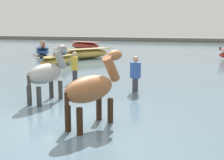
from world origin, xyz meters
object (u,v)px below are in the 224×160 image
at_px(person_wading_mid, 135,78).
at_px(boat_mid_outer, 43,51).
at_px(person_wading_close, 75,70).
at_px(boat_near_starboard, 57,61).
at_px(boat_far_offshore, 86,54).
at_px(horse_lead_chestnut, 92,90).
at_px(horse_trailing_grey, 47,75).
at_px(boat_far_inshore, 85,46).

bearing_deg(person_wading_mid, boat_mid_outer, 133.89).
bearing_deg(person_wading_close, boat_near_starboard, 127.41).
bearing_deg(boat_near_starboard, person_wading_close, -52.59).
xyz_separation_m(boat_far_offshore, boat_near_starboard, (-0.02, -4.12, -0.05)).
height_order(person_wading_close, person_wading_mid, same).
relative_size(horse_lead_chestnut, boat_near_starboard, 0.71).
bearing_deg(person_wading_close, boat_mid_outer, 128.00).
relative_size(horse_lead_chestnut, horse_trailing_grey, 1.01).
xyz_separation_m(person_wading_close, person_wading_mid, (2.83, -1.07, 0.00)).
xyz_separation_m(horse_lead_chestnut, boat_mid_outer, (-10.68, 14.94, -0.49)).
distance_m(boat_far_inshore, boat_near_starboard, 12.55).
bearing_deg(boat_far_offshore, boat_near_starboard, -90.32).
bearing_deg(boat_far_offshore, person_wading_mid, -57.29).
bearing_deg(horse_lead_chestnut, horse_trailing_grey, 143.12).
distance_m(boat_far_inshore, boat_mid_outer, 6.29).
xyz_separation_m(horse_lead_chestnut, person_wading_mid, (-0.02, 3.86, -0.36)).
bearing_deg(boat_mid_outer, boat_far_offshore, -19.91).
xyz_separation_m(horse_lead_chestnut, boat_far_inshore, (-9.74, 21.15, -0.43)).
bearing_deg(horse_lead_chestnut, boat_far_inshore, 114.72).
relative_size(boat_near_starboard, person_wading_close, 1.78).
bearing_deg(boat_far_offshore, horse_trailing_grey, -71.39).
distance_m(horse_lead_chestnut, boat_near_starboard, 11.00).
xyz_separation_m(boat_far_inshore, boat_mid_outer, (-0.94, -6.22, -0.06)).
bearing_deg(person_wading_mid, horse_trailing_grey, -133.26).
height_order(horse_lead_chestnut, person_wading_close, horse_lead_chestnut).
xyz_separation_m(horse_lead_chestnut, boat_near_starboard, (-6.09, 9.15, -0.52)).
bearing_deg(horse_trailing_grey, boat_far_inshore, 111.24).
bearing_deg(boat_far_inshore, boat_far_offshore, -65.03).
bearing_deg(boat_mid_outer, boat_near_starboard, -51.57).
height_order(boat_far_offshore, boat_mid_outer, boat_mid_outer).
distance_m(boat_near_starboard, person_wading_mid, 8.05).
xyz_separation_m(boat_mid_outer, boat_near_starboard, (4.59, -5.79, -0.03)).
distance_m(horse_trailing_grey, boat_far_offshore, 12.31).
xyz_separation_m(boat_far_inshore, boat_near_starboard, (3.65, -12.00, -0.09)).
height_order(horse_trailing_grey, boat_far_offshore, horse_trailing_grey).
bearing_deg(boat_far_offshore, horse_lead_chestnut, -65.42).
bearing_deg(boat_near_starboard, horse_lead_chestnut, -56.35).
relative_size(boat_far_offshore, person_wading_mid, 2.37).
bearing_deg(person_wading_mid, boat_far_offshore, 122.71).
height_order(horse_lead_chestnut, boat_mid_outer, horse_lead_chestnut).
distance_m(boat_far_offshore, person_wading_mid, 11.18).
distance_m(horse_lead_chestnut, person_wading_mid, 3.87).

